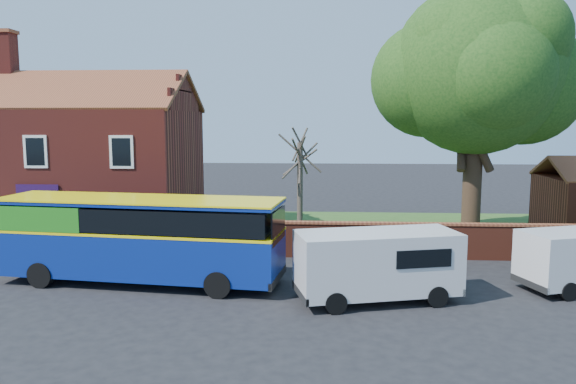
{
  "coord_description": "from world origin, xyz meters",
  "views": [
    {
      "loc": [
        6.05,
        -17.3,
        6.07
      ],
      "look_at": [
        4.68,
        5.0,
        3.16
      ],
      "focal_mm": 35.0,
      "sensor_mm": 36.0,
      "label": 1
    }
  ],
  "objects": [
    {
      "name": "ground",
      "position": [
        0.0,
        0.0,
        0.0
      ],
      "size": [
        120.0,
        120.0,
        0.0
      ],
      "primitive_type": "plane",
      "color": "black",
      "rests_on": "ground"
    },
    {
      "name": "pavement",
      "position": [
        -7.0,
        5.75,
        0.06
      ],
      "size": [
        18.0,
        3.5,
        0.12
      ],
      "primitive_type": "cube",
      "color": "gray",
      "rests_on": "ground"
    },
    {
      "name": "grass_strip",
      "position": [
        13.0,
        13.0,
        0.02
      ],
      "size": [
        26.0,
        12.0,
        0.04
      ],
      "primitive_type": "cube",
      "color": "#426B28",
      "rests_on": "ground"
    },
    {
      "name": "shop_building",
      "position": [
        -7.02,
        11.5,
        3.41
      ],
      "size": [
        12.3,
        8.13,
        10.5
      ],
      "color": "maroon",
      "rests_on": "ground"
    },
    {
      "name": "boundary_wall",
      "position": [
        13.0,
        7.0,
        0.81
      ],
      "size": [
        22.0,
        0.38,
        1.6
      ],
      "color": "maroon",
      "rests_on": "ground"
    },
    {
      "name": "bus",
      "position": [
        -0.99,
        2.71,
        1.81
      ],
      "size": [
        10.73,
        3.89,
        3.19
      ],
      "rotation": [
        0.0,
        0.0,
        -0.12
      ],
      "color": "navy",
      "rests_on": "ground"
    },
    {
      "name": "van_near",
      "position": [
        7.92,
        1.12,
        1.32
      ],
      "size": [
        5.71,
        3.41,
        2.35
      ],
      "rotation": [
        0.0,
        0.0,
        0.26
      ],
      "color": "silver",
      "rests_on": "ground"
    },
    {
      "name": "large_tree",
      "position": [
        13.42,
        10.49,
        8.15
      ],
      "size": [
        10.2,
        8.07,
        12.45
      ],
      "color": "black",
      "rests_on": "ground"
    },
    {
      "name": "bare_tree",
      "position": [
        4.94,
        10.29,
        2.76
      ],
      "size": [
        2.02,
        2.4,
        5.38
      ],
      "color": "#4C4238",
      "rests_on": "ground"
    }
  ]
}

